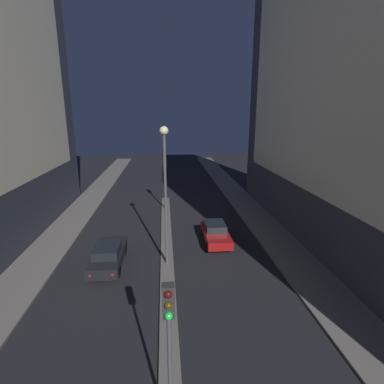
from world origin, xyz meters
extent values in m
cube|color=#383842|center=(12.66, 15.91, 12.03)|extent=(6.00, 31.82, 24.05)
cube|color=#F4EAC6|center=(9.68, 15.91, 13.23)|extent=(0.05, 27.05, 18.28)
cube|color=#66605B|center=(0.00, 15.44, 0.07)|extent=(0.81, 28.87, 0.14)
cylinder|color=#4C4C51|center=(0.00, 4.41, 2.21)|extent=(0.12, 0.12, 4.14)
cube|color=#2D2D2D|center=(0.00, 4.41, 4.73)|extent=(0.32, 0.28, 0.90)
sphere|color=#4C0F0F|center=(0.00, 4.23, 5.03)|extent=(0.20, 0.20, 0.20)
sphere|color=#4C380A|center=(0.00, 4.23, 4.73)|extent=(0.20, 0.20, 0.20)
sphere|color=#1EEA4C|center=(0.00, 4.23, 4.43)|extent=(0.20, 0.20, 0.20)
cylinder|color=#4C4C51|center=(0.00, 25.94, 2.21)|extent=(0.12, 0.12, 4.14)
cube|color=#2D2D2D|center=(0.00, 25.94, 4.73)|extent=(0.32, 0.28, 0.90)
sphere|color=#4C0F0F|center=(0.00, 25.76, 5.03)|extent=(0.20, 0.20, 0.20)
sphere|color=#4C380A|center=(0.00, 25.76, 4.73)|extent=(0.20, 0.20, 0.20)
sphere|color=#1EEA4C|center=(0.00, 25.76, 4.43)|extent=(0.20, 0.20, 0.20)
cylinder|color=#4C4C51|center=(0.00, 14.92, 4.14)|extent=(0.16, 0.16, 8.00)
sphere|color=#F9EAB2|center=(0.00, 14.92, 8.29)|extent=(0.50, 0.50, 0.50)
cube|color=black|center=(-3.60, 15.19, 0.65)|extent=(1.75, 4.65, 0.66)
cube|color=black|center=(-3.60, 14.85, 1.25)|extent=(1.48, 2.09, 0.53)
cube|color=red|center=(-4.21, 12.87, 0.68)|extent=(0.14, 0.04, 0.10)
cube|color=red|center=(-2.99, 12.87, 0.68)|extent=(0.14, 0.04, 0.10)
cylinder|color=black|center=(-4.36, 16.64, 0.32)|extent=(0.22, 0.64, 0.64)
cylinder|color=black|center=(-2.83, 16.64, 0.32)|extent=(0.22, 0.64, 0.64)
cylinder|color=black|center=(-4.36, 13.75, 0.32)|extent=(0.22, 0.64, 0.64)
cylinder|color=black|center=(-2.83, 13.75, 0.32)|extent=(0.22, 0.64, 0.64)
cube|color=maroon|center=(3.60, 18.04, 0.62)|extent=(1.71, 4.38, 0.59)
cube|color=black|center=(3.60, 18.37, 1.16)|extent=(1.45, 1.97, 0.48)
cube|color=red|center=(3.00, 20.23, 0.65)|extent=(0.14, 0.04, 0.10)
cube|color=red|center=(4.20, 20.23, 0.65)|extent=(0.14, 0.04, 0.10)
cylinder|color=black|center=(2.85, 19.40, 0.32)|extent=(0.22, 0.64, 0.64)
cylinder|color=black|center=(4.34, 19.40, 0.32)|extent=(0.22, 0.64, 0.64)
cylinder|color=black|center=(2.85, 16.68, 0.32)|extent=(0.22, 0.64, 0.64)
cylinder|color=black|center=(4.34, 16.68, 0.32)|extent=(0.22, 0.64, 0.64)
camera|label=1|loc=(-0.01, -2.11, 9.26)|focal=28.00mm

